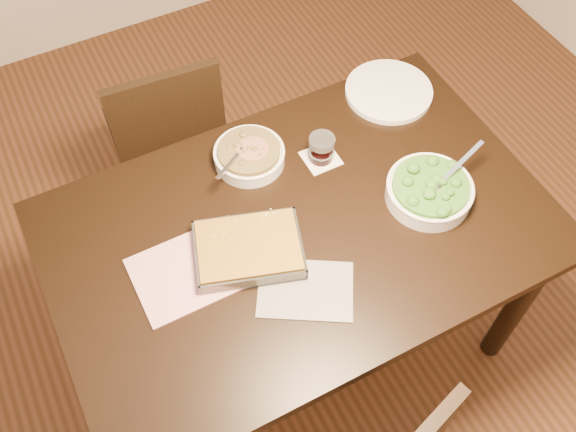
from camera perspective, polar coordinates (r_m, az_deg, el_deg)
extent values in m
plane|color=#442613|center=(2.46, 0.83, -10.63)|extent=(4.00, 4.00, 0.00)
cube|color=black|center=(1.82, 1.10, -1.27)|extent=(1.40, 0.90, 0.04)
cube|color=black|center=(1.88, 1.07, -2.44)|extent=(1.26, 0.76, 0.08)
cylinder|color=black|center=(2.25, 19.76, -7.36)|extent=(0.07, 0.07, 0.71)
cylinder|color=black|center=(2.27, -17.67, -5.50)|extent=(0.07, 0.07, 0.71)
cylinder|color=black|center=(2.52, 9.52, 5.74)|extent=(0.07, 0.07, 0.71)
cube|color=#BB3557|center=(1.74, -8.45, -4.76)|extent=(0.32, 0.23, 0.01)
cube|color=#26252C|center=(1.70, 1.57, -6.54)|extent=(0.31, 0.28, 0.00)
cube|color=white|center=(1.95, 2.94, 5.15)|extent=(0.10, 0.10, 0.00)
cylinder|color=white|center=(1.93, -3.45, 5.27)|extent=(0.21, 0.21, 0.04)
torus|color=white|center=(1.91, -3.49, 5.73)|extent=(0.21, 0.21, 0.01)
cylinder|color=#3A270F|center=(1.91, -3.49, 5.81)|extent=(0.19, 0.19, 0.02)
cube|color=silver|center=(1.86, -4.35, 4.69)|extent=(0.11, 0.09, 0.04)
cylinder|color=maroon|center=(1.90, -3.17, 6.00)|extent=(0.10, 0.10, 0.00)
cylinder|color=white|center=(1.88, 12.40, 2.06)|extent=(0.25, 0.25, 0.05)
torus|color=white|center=(1.86, 12.55, 2.58)|extent=(0.25, 0.25, 0.01)
cylinder|color=#134D12|center=(1.86, 12.58, 2.65)|extent=(0.22, 0.22, 0.02)
cube|color=silver|center=(1.89, 14.20, 4.15)|extent=(0.16, 0.05, 0.05)
cube|color=silver|center=(1.75, -3.47, -3.39)|extent=(0.34, 0.29, 0.01)
cube|color=#512E0B|center=(1.73, -3.52, -2.94)|extent=(0.32, 0.27, 0.05)
cube|color=silver|center=(1.79, -3.94, -0.24)|extent=(0.28, 0.09, 0.04)
cube|color=silver|center=(1.68, -3.05, -5.94)|extent=(0.28, 0.09, 0.04)
cube|color=silver|center=(1.74, 1.08, -2.35)|extent=(0.07, 0.20, 0.04)
cube|color=silver|center=(1.74, -8.13, -3.63)|extent=(0.07, 0.20, 0.04)
cylinder|color=black|center=(1.93, 2.98, 5.78)|extent=(0.07, 0.07, 0.06)
cylinder|color=silver|center=(1.89, 3.04, 6.64)|extent=(0.08, 0.08, 0.02)
cylinder|color=white|center=(2.16, 8.94, 10.89)|extent=(0.28, 0.28, 0.02)
cube|color=black|center=(2.54, -10.91, 7.43)|extent=(0.42, 0.42, 0.04)
cylinder|color=black|center=(2.82, -8.02, 7.91)|extent=(0.03, 0.03, 0.38)
cylinder|color=black|center=(2.61, -5.71, 3.04)|extent=(0.03, 0.03, 0.38)
cylinder|color=black|center=(2.80, -14.44, 5.77)|extent=(0.03, 0.03, 0.38)
cylinder|color=black|center=(2.59, -12.59, 0.69)|extent=(0.03, 0.03, 0.38)
cube|color=black|center=(2.26, -10.51, 8.21)|extent=(0.39, 0.06, 0.42)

